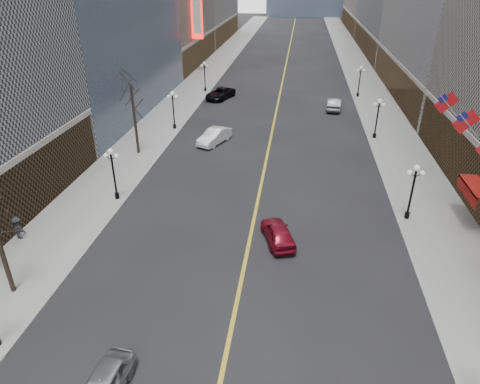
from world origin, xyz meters
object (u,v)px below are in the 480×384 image
(car_sb_mid, at_px, (278,233))
(streetlamp_east_2, at_px, (378,114))
(streetlamp_west_3, at_px, (205,73))
(streetlamp_east_3, at_px, (360,78))
(streetlamp_east_1, at_px, (413,186))
(streetlamp_west_1, at_px, (113,169))
(car_nb_far, at_px, (220,93))
(streetlamp_west_2, at_px, (173,106))
(car_nb_mid, at_px, (214,136))
(car_sb_far, at_px, (334,104))

(car_sb_mid, bearing_deg, streetlamp_east_2, -132.35)
(car_sb_mid, bearing_deg, streetlamp_west_3, -89.84)
(streetlamp_east_2, relative_size, streetlamp_east_3, 1.00)
(streetlamp_east_2, height_order, streetlamp_east_3, same)
(streetlamp_east_1, height_order, streetlamp_west_1, same)
(streetlamp_east_3, distance_m, car_nb_far, 20.96)
(streetlamp_west_2, bearing_deg, streetlamp_west_1, -90.00)
(streetlamp_west_1, bearing_deg, streetlamp_east_2, 37.33)
(streetlamp_west_3, distance_m, car_sb_mid, 42.73)
(streetlamp_east_1, distance_m, streetlamp_west_1, 23.60)
(car_nb_far, bearing_deg, streetlamp_west_3, 150.04)
(car_nb_mid, distance_m, car_sb_far, 20.41)
(streetlamp_east_3, bearing_deg, streetlamp_west_2, -142.67)
(streetlamp_east_2, distance_m, car_nb_far, 25.20)
(streetlamp_west_2, relative_size, car_sb_far, 0.88)
(streetlamp_east_2, bearing_deg, car_nb_far, 144.92)
(car_nb_far, height_order, car_sb_far, car_sb_far)
(streetlamp_east_3, bearing_deg, car_sb_far, -119.54)
(car_sb_mid, relative_size, car_sb_far, 0.85)
(car_sb_mid, bearing_deg, streetlamp_west_2, -77.05)
(streetlamp_west_1, height_order, streetlamp_west_2, same)
(streetlamp_west_3, relative_size, car_sb_far, 0.88)
(streetlamp_west_1, bearing_deg, streetlamp_west_3, 90.00)
(car_nb_mid, bearing_deg, streetlamp_east_3, 72.77)
(streetlamp_east_1, height_order, streetlamp_east_3, same)
(car_sb_far, bearing_deg, car_nb_far, -5.62)
(streetlamp_east_3, relative_size, car_nb_mid, 0.92)
(streetlamp_east_2, bearing_deg, streetlamp_west_3, 142.67)
(streetlamp_east_1, bearing_deg, streetlamp_east_3, 90.00)
(streetlamp_east_3, relative_size, streetlamp_west_2, 1.00)
(car_nb_mid, bearing_deg, streetlamp_east_2, 34.22)
(streetlamp_west_3, relative_size, car_nb_mid, 0.92)
(streetlamp_east_2, relative_size, streetlamp_west_3, 1.00)
(streetlamp_east_3, distance_m, car_sb_far, 8.27)
(streetlamp_east_1, relative_size, streetlamp_west_3, 1.00)
(streetlamp_west_1, height_order, streetlamp_west_3, same)
(streetlamp_east_2, relative_size, car_sb_mid, 1.04)
(streetlamp_west_1, distance_m, car_nb_mid, 15.41)
(streetlamp_east_2, xyz_separation_m, streetlamp_west_3, (-23.60, 18.00, 0.00))
(streetlamp_east_3, height_order, car_sb_far, streetlamp_east_3)
(streetlamp_west_2, bearing_deg, car_sb_far, 29.31)
(car_nb_mid, height_order, car_sb_far, car_sb_far)
(streetlamp_east_2, distance_m, streetlamp_west_3, 29.68)
(streetlamp_west_3, bearing_deg, streetlamp_east_1, -56.75)
(streetlamp_west_2, xyz_separation_m, car_sb_mid, (13.80, -22.38, -2.16))
(car_sb_mid, xyz_separation_m, car_sb_far, (5.85, 33.42, 0.10))
(car_nb_mid, bearing_deg, car_sb_far, 68.91)
(streetlamp_west_2, xyz_separation_m, car_sb_far, (19.65, 11.03, -2.05))
(car_nb_mid, xyz_separation_m, car_nb_far, (-2.62, 18.26, -0.02))
(streetlamp_east_3, distance_m, streetlamp_west_2, 29.68)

